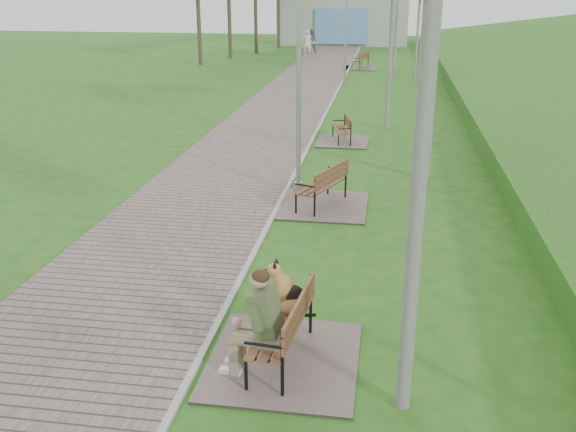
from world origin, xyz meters
name	(u,v)px	position (x,y,z in m)	size (l,w,h in m)	color
walkway	(279,114)	(-1.75, 21.50, 0.02)	(3.50, 67.00, 0.04)	#62534F
kerb	(325,115)	(0.00, 21.50, 0.03)	(0.10, 67.00, 0.05)	#999993
building_north	(344,18)	(-1.50, 50.97, 1.99)	(10.00, 5.20, 4.00)	#9E9E99
bench_main	(275,331)	(1.02, 4.94, 0.48)	(1.96, 2.18, 1.71)	#62534F
bench_second	(322,197)	(0.96, 11.28, 0.22)	(1.94, 2.16, 1.19)	#62534F
bench_third	(342,137)	(0.93, 17.42, 0.18)	(1.58, 1.76, 0.97)	#62534F
bench_far	(360,65)	(0.62, 35.49, 0.21)	(1.84, 2.04, 1.13)	#62534F
lamp_post_second	(299,98)	(0.30, 12.13, 2.26)	(0.19, 0.19, 4.84)	#999CA1
lamp_post_third	(346,36)	(0.12, 30.07, 2.23)	(0.18, 0.18, 4.77)	#999CA1
lamp_post_far	(365,15)	(0.26, 49.09, 2.33)	(0.19, 0.19, 4.98)	#999CA1
pedestrian_near	(307,43)	(-3.17, 41.10, 0.87)	(0.64, 0.42, 1.74)	white
pedestrian_far	(311,42)	(-3.04, 42.37, 0.87)	(0.84, 0.66, 1.74)	gray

